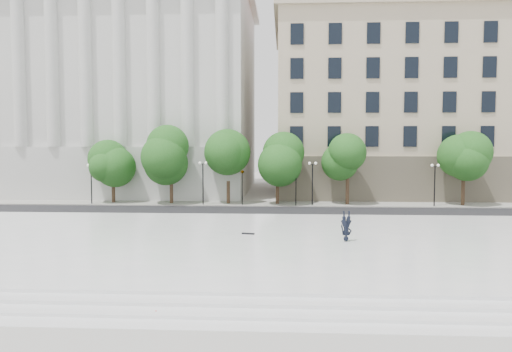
% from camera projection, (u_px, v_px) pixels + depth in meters
% --- Properties ---
extents(ground, '(160.00, 160.00, 0.00)m').
position_uv_depth(ground, '(237.00, 258.00, 28.28)').
color(ground, '#BCB9B1').
rests_on(ground, ground).
extents(plaza, '(44.00, 22.00, 0.45)m').
position_uv_depth(plaza, '(242.00, 243.00, 31.25)').
color(plaza, white).
rests_on(plaza, ground).
extents(street, '(60.00, 8.00, 0.02)m').
position_uv_depth(street, '(255.00, 212.00, 46.21)').
color(street, black).
rests_on(street, ground).
extents(far_sidewalk, '(60.00, 4.00, 0.12)m').
position_uv_depth(far_sidewalk, '(258.00, 204.00, 52.18)').
color(far_sidewalk, '#9C9990').
rests_on(far_sidewalk, ground).
extents(building_west, '(31.50, 27.65, 25.60)m').
position_uv_depth(building_west, '(137.00, 94.00, 66.73)').
color(building_west, beige).
rests_on(building_west, ground).
extents(building_east, '(36.00, 26.15, 23.00)m').
position_uv_depth(building_east, '(417.00, 106.00, 65.18)').
color(building_east, tan).
rests_on(building_east, ground).
extents(traffic_light_west, '(0.70, 1.69, 4.16)m').
position_uv_depth(traffic_light_west, '(242.00, 170.00, 50.32)').
color(traffic_light_west, black).
rests_on(traffic_light_west, ground).
extents(traffic_light_east, '(0.77, 1.68, 4.16)m').
position_uv_depth(traffic_light_east, '(296.00, 170.00, 50.03)').
color(traffic_light_east, black).
rests_on(traffic_light_east, ground).
extents(person_lying, '(0.92, 1.96, 0.51)m').
position_uv_depth(person_lying, '(346.00, 237.00, 30.62)').
color(person_lying, black).
rests_on(person_lying, plaza).
extents(skateboard, '(0.86, 0.38, 0.09)m').
position_uv_depth(skateboard, '(248.00, 234.00, 32.97)').
color(skateboard, black).
rests_on(skateboard, plaza).
extents(plaza_steps, '(44.00, 3.00, 0.30)m').
position_uv_depth(plaza_steps, '(216.00, 308.00, 19.40)').
color(plaza_steps, white).
rests_on(plaza_steps, ground).
extents(street_trees, '(40.12, 4.31, 7.56)m').
position_uv_depth(street_trees, '(274.00, 156.00, 51.43)').
color(street_trees, '#382619').
rests_on(street_trees, ground).
extents(lamp_posts, '(35.82, 0.28, 4.53)m').
position_uv_depth(lamp_posts, '(259.00, 176.00, 50.57)').
color(lamp_posts, black).
rests_on(lamp_posts, ground).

